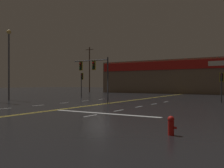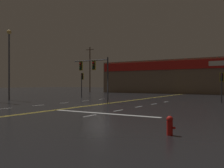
% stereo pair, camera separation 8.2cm
% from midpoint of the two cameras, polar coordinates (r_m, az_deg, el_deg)
% --- Properties ---
extents(ground_plane, '(200.00, 200.00, 0.00)m').
position_cam_midpoint_polar(ground_plane, '(24.26, -3.29, -4.73)').
color(ground_plane, black).
extents(road_markings, '(12.91, 60.00, 0.01)m').
position_cam_midpoint_polar(road_markings, '(23.04, -3.15, -4.98)').
color(road_markings, gold).
rests_on(road_markings, ground).
extents(traffic_signal_median, '(4.44, 0.36, 4.78)m').
position_cam_midpoint_polar(traffic_signal_median, '(26.79, -4.47, 3.48)').
color(traffic_signal_median, '#38383D').
rests_on(traffic_signal_median, ground).
extents(traffic_signal_corner_northeast, '(0.42, 0.36, 3.23)m').
position_cam_midpoint_polar(traffic_signal_corner_northeast, '(29.05, 23.69, 0.72)').
color(traffic_signal_corner_northeast, '#38383D').
rests_on(traffic_signal_corner_northeast, ground).
extents(traffic_signal_corner_northwest, '(0.42, 0.36, 3.63)m').
position_cam_midpoint_polar(traffic_signal_corner_northwest, '(37.02, -6.99, 1.04)').
color(traffic_signal_corner_northwest, '#38383D').
rests_on(traffic_signal_corner_northwest, ground).
extents(streetlight_near_left, '(0.56, 0.56, 8.66)m').
position_cam_midpoint_polar(streetlight_near_left, '(33.35, -22.58, 6.20)').
color(streetlight_near_left, '#59595E').
rests_on(streetlight_near_left, ground).
extents(fire_hydrant, '(0.35, 0.26, 0.76)m').
position_cam_midpoint_polar(fire_hydrant, '(10.16, 13.12, -9.12)').
color(fire_hydrant, red).
rests_on(fire_hydrant, ground).
extents(building_backdrop, '(37.38, 10.23, 7.04)m').
position_cam_midpoint_polar(building_backdrop, '(56.08, 17.04, 1.58)').
color(building_backdrop, '#7A6651').
rests_on(building_backdrop, ground).
extents(utility_pole_row, '(45.39, 0.26, 12.52)m').
position_cam_midpoint_polar(utility_pole_row, '(50.25, 16.56, 4.67)').
color(utility_pole_row, '#4C3828').
rests_on(utility_pole_row, ground).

